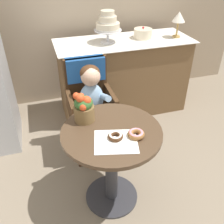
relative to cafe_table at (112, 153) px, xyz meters
name	(u,v)px	position (x,y,z in m)	size (l,w,h in m)	color
ground_plane	(112,196)	(0.00, 0.00, -0.51)	(8.00, 8.00, 0.00)	gray
cafe_table	(112,153)	(0.00, 0.00, 0.00)	(0.72, 0.72, 0.72)	#4C3826
wicker_chair	(89,93)	(-0.01, 0.71, 0.13)	(0.42, 0.45, 0.95)	#472D19
seated_child	(92,97)	(-0.01, 0.55, 0.17)	(0.27, 0.32, 0.73)	#8CADCC
paper_napkin	(116,141)	(-0.01, -0.12, 0.21)	(0.29, 0.25, 0.00)	white
donut_front	(136,134)	(0.14, -0.11, 0.23)	(0.12, 0.12, 0.04)	#936033
donut_mid	(115,136)	(0.00, -0.09, 0.23)	(0.10, 0.10, 0.04)	#4C2D19
flower_vase	(84,107)	(-0.15, 0.18, 0.33)	(0.15, 0.15, 0.23)	brown
display_counter	(123,77)	(0.55, 1.30, -0.05)	(1.56, 0.62, 0.90)	brown
tiered_cake_stand	(108,24)	(0.36, 1.30, 0.59)	(0.30, 0.30, 0.34)	silver
round_layer_cake	(143,33)	(0.78, 1.33, 0.44)	(0.21, 0.21, 0.13)	beige
table_lamp	(179,18)	(1.17, 1.24, 0.61)	(0.15, 0.15, 0.28)	#B28C47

